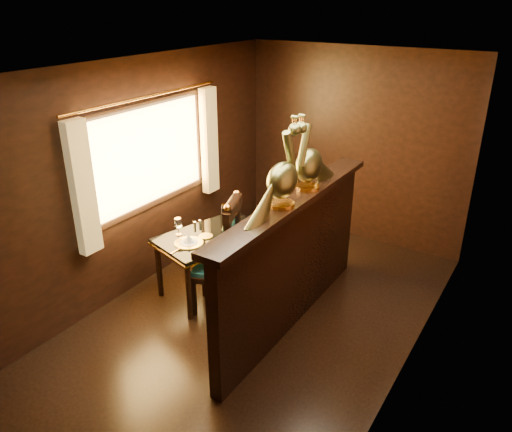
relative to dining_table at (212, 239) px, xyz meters
The scene contains 8 objects.
ground 1.01m from the dining_table, 26.94° to the right, with size 5.00×5.00×0.00m, color black.
room_shell 1.19m from the dining_table, 28.79° to the right, with size 3.04×5.04×2.52m.
partition 1.03m from the dining_table, ahead, with size 0.26×2.70×1.36m.
dining_table is the anchor object (origin of this frame).
chair_left 0.42m from the dining_table, 33.33° to the right, with size 0.59×0.61×1.28m.
chair_right 0.93m from the dining_table, 44.63° to the left, with size 0.48×0.50×1.23m.
peacock_left 1.55m from the dining_table, 17.14° to the right, with size 0.24×0.64×0.77m, color #1A4E38, non-canonical shape.
peacock_right 1.53m from the dining_table, ahead, with size 0.24×0.63×0.75m, color #1A4E38, non-canonical shape.
Camera 1 is at (2.28, -3.46, 3.06)m, focal length 35.00 mm.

